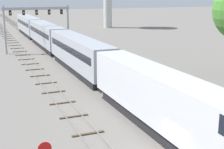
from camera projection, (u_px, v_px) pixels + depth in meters
The scene contains 4 objects.
track_main at pixel (36, 40), 76.18m from camera, with size 2.60×200.00×0.16m.
track_near at pixel (25, 57), 56.20m from camera, with size 2.60×160.00×0.16m.
passenger_train at pixel (59, 42), 55.58m from camera, with size 3.04×88.10×4.80m.
signal_gantry at pixel (37, 18), 60.11m from camera, with size 12.10×0.49×8.55m.
Camera 1 is at (-10.92, -16.75, 10.71)m, focal length 53.09 mm.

